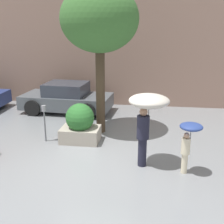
# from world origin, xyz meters

# --- Properties ---
(ground_plane) EXTENTS (40.00, 40.00, 0.00)m
(ground_plane) POSITION_xyz_m (0.00, 0.00, 0.00)
(ground_plane) COLOR slate
(building_facade) EXTENTS (18.00, 0.30, 6.00)m
(building_facade) POSITION_xyz_m (0.00, 6.50, 3.00)
(building_facade) COLOR #8C6B5B
(building_facade) RESTS_ON ground
(planter_box) EXTENTS (1.28, 0.95, 1.31)m
(planter_box) POSITION_xyz_m (-0.72, 1.51, 0.60)
(planter_box) COLOR #9E9384
(planter_box) RESTS_ON ground
(person_adult) EXTENTS (1.08, 1.08, 2.02)m
(person_adult) POSITION_xyz_m (1.51, 0.10, 1.62)
(person_adult) COLOR #1E1E2D
(person_adult) RESTS_ON ground
(person_child) EXTENTS (0.58, 0.58, 1.41)m
(person_child) POSITION_xyz_m (2.58, -0.25, 1.04)
(person_child) COLOR beige
(person_child) RESTS_ON ground
(parked_car_near) EXTENTS (4.09, 2.24, 1.33)m
(parked_car_near) POSITION_xyz_m (-2.18, 4.85, 0.62)
(parked_car_near) COLOR #4C5156
(parked_car_near) RESTS_ON ground
(street_tree) EXTENTS (2.63, 2.63, 5.09)m
(street_tree) POSITION_xyz_m (-0.20, 2.51, 3.93)
(street_tree) COLOR #423323
(street_tree) RESTS_ON ground
(parking_meter) EXTENTS (0.14, 0.14, 1.25)m
(parking_meter) POSITION_xyz_m (-1.89, 1.35, 0.90)
(parking_meter) COLOR #595B60
(parking_meter) RESTS_ON ground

